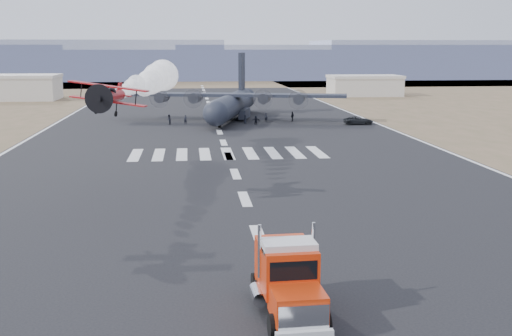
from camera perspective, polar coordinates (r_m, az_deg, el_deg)
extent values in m
plane|color=black|center=(36.35, 2.36, -11.52)|extent=(500.00, 500.00, 0.00)
cube|color=brown|center=(263.71, -4.94, 7.61)|extent=(500.00, 80.00, 0.00)
cube|color=#8189A4|center=(299.43, -17.78, 9.13)|extent=(150.00, 50.00, 17.00)
cube|color=#8189A4|center=(293.44, -5.07, 9.18)|extent=(150.00, 50.00, 13.00)
cube|color=#8189A4|center=(301.60, 7.54, 9.36)|extent=(150.00, 50.00, 15.00)
cube|color=#8189A4|center=(322.91, 18.98, 9.14)|extent=(150.00, 50.00, 17.00)
cube|color=#ACA598|center=(184.71, -20.87, 6.62)|extent=(24.00, 14.00, 6.00)
cube|color=beige|center=(184.55, -20.93, 7.64)|extent=(24.50, 14.50, 0.80)
cube|color=#ACA598|center=(190.58, 9.62, 7.14)|extent=(20.00, 12.00, 5.20)
cube|color=beige|center=(190.44, 9.64, 8.01)|extent=(20.50, 12.50, 0.80)
cube|color=black|center=(35.17, 2.55, -11.25)|extent=(1.53, 7.52, 0.27)
cube|color=#B92F0A|center=(31.85, 3.71, -11.95)|extent=(2.64, 2.74, 1.43)
cube|color=silver|center=(30.66, 4.26, -13.11)|extent=(2.42, 0.27, 1.21)
cube|color=silver|center=(30.78, 4.34, -14.58)|extent=(2.76, 0.45, 0.38)
cube|color=#B92F0A|center=(33.32, 3.01, -9.18)|extent=(2.83, 2.09, 2.42)
cube|color=black|center=(32.33, 3.35, -9.09)|extent=(2.42, 0.24, 0.99)
cube|color=silver|center=(33.22, 2.92, -6.94)|extent=(2.82, 1.87, 0.55)
cube|color=#B92F0A|center=(35.26, 2.36, -8.61)|extent=(2.84, 2.31, 2.86)
cylinder|color=black|center=(31.58, 1.56, -13.88)|extent=(0.49, 1.23, 1.21)
cylinder|color=black|center=(32.08, 6.13, -13.53)|extent=(0.49, 1.23, 1.21)
cylinder|color=black|center=(35.77, 0.25, -10.85)|extent=(0.49, 1.23, 1.21)
cylinder|color=black|center=(36.22, 4.28, -10.60)|extent=(0.49, 1.23, 1.21)
cylinder|color=black|center=(36.79, -0.01, -10.23)|extent=(0.49, 1.23, 1.21)
cylinder|color=black|center=(37.22, 3.90, -10.00)|extent=(0.49, 1.23, 1.21)
cylinder|color=#A81C0B|center=(57.17, -12.81, 6.22)|extent=(1.52, 5.55, 0.99)
sphere|color=black|center=(57.36, -12.78, 6.62)|extent=(0.77, 0.77, 0.77)
cylinder|color=black|center=(54.62, -13.40, 6.00)|extent=(1.16, 0.76, 1.10)
cylinder|color=black|center=(54.24, -13.49, 5.96)|extent=(2.40, 0.27, 2.41)
cube|color=#A81C0B|center=(56.78, -12.89, 5.80)|extent=(6.61, 1.74, 0.93)
cube|color=#A81C0B|center=(56.37, -13.02, 7.10)|extent=(6.83, 1.76, 0.96)
cube|color=#A81C0B|center=(59.60, -12.32, 6.93)|extent=(0.21, 0.99, 1.10)
cube|color=#A81C0B|center=(59.63, -12.30, 6.41)|extent=(2.26, 0.98, 0.09)
cylinder|color=black|center=(56.63, -13.82, 4.80)|extent=(0.18, 0.49, 0.48)
cylinder|color=black|center=(56.25, -12.08, 4.83)|extent=(0.18, 0.49, 0.48)
sphere|color=white|center=(59.85, -12.25, 6.43)|extent=(0.77, 0.77, 0.77)
sphere|color=white|center=(62.41, -11.76, 6.64)|extent=(1.06, 1.06, 1.06)
sphere|color=white|center=(64.99, -11.31, 6.83)|extent=(1.35, 1.35, 1.35)
sphere|color=white|center=(67.56, -10.89, 7.01)|extent=(1.64, 1.64, 1.64)
sphere|color=white|center=(70.14, -10.50, 7.18)|extent=(1.94, 1.94, 1.94)
sphere|color=white|center=(72.73, -10.14, 7.33)|extent=(2.23, 2.23, 2.23)
sphere|color=white|center=(75.32, -9.80, 7.48)|extent=(2.52, 2.52, 2.52)
sphere|color=white|center=(77.91, -9.48, 7.61)|extent=(2.81, 2.81, 2.81)
sphere|color=white|center=(80.50, -9.19, 7.74)|extent=(3.10, 3.10, 3.10)
sphere|color=white|center=(83.10, -8.91, 7.85)|extent=(3.40, 3.40, 3.40)
sphere|color=white|center=(85.70, -8.65, 7.96)|extent=(3.69, 3.69, 3.69)
sphere|color=white|center=(88.29, -8.41, 8.07)|extent=(3.98, 3.98, 3.98)
sphere|color=white|center=(90.90, -8.18, 8.16)|extent=(4.27, 4.27, 4.27)
cylinder|color=#1D212C|center=(123.75, -2.22, 5.59)|extent=(11.52, 30.89, 4.39)
sphere|color=#1D212C|center=(108.71, -3.61, 4.88)|extent=(4.39, 4.39, 4.39)
cone|color=#1D212C|center=(138.85, -1.13, 6.14)|extent=(5.82, 7.43, 4.39)
cube|color=#1D212C|center=(122.50, -2.31, 6.52)|extent=(43.74, 14.84, 0.55)
cylinder|color=#1D212C|center=(124.96, -8.35, 6.24)|extent=(2.90, 4.52, 1.98)
cylinder|color=#3F3F44|center=(122.86, -8.63, 6.16)|extent=(3.64, 0.93, 3.73)
cylinder|color=#1D212C|center=(123.32, -5.39, 6.25)|extent=(2.90, 4.52, 1.98)
cylinder|color=#3F3F44|center=(121.19, -5.62, 6.17)|extent=(3.64, 0.93, 3.73)
cylinder|color=#1D212C|center=(121.04, 0.73, 6.21)|extent=(2.90, 4.52, 1.98)
cylinder|color=#3F3F44|center=(118.87, 0.61, 6.13)|extent=(3.64, 0.93, 3.73)
cylinder|color=#1D212C|center=(120.42, 3.86, 6.17)|extent=(2.90, 4.52, 1.98)
cylinder|color=#3F3F44|center=(118.24, 3.79, 6.09)|extent=(3.64, 0.93, 3.73)
cube|color=#1D212C|center=(136.37, -1.28, 8.37)|extent=(1.81, 4.95, 8.78)
cube|color=#1D212C|center=(137.17, -1.23, 6.46)|extent=(15.71, 6.82, 0.38)
cube|color=#1D212C|center=(125.41, -3.22, 4.89)|extent=(2.83, 6.71, 1.76)
cylinder|color=black|center=(125.47, -3.21, 4.62)|extent=(0.82, 1.30, 1.21)
cube|color=#1D212C|center=(124.59, -1.03, 4.87)|extent=(2.83, 6.71, 1.76)
cylinder|color=black|center=(124.65, -1.03, 4.59)|extent=(0.82, 1.30, 1.21)
cylinder|color=black|center=(112.18, -3.26, 3.85)|extent=(0.66, 1.06, 0.99)
imported|color=black|center=(118.24, 9.09, 4.20)|extent=(5.32, 2.55, 1.46)
imported|color=black|center=(117.52, -6.29, 4.29)|extent=(0.80, 0.77, 1.71)
imported|color=black|center=(117.71, -7.75, 4.29)|extent=(0.70, 0.97, 1.83)
imported|color=black|center=(120.33, -2.63, 4.51)|extent=(0.75, 1.24, 1.80)
imported|color=black|center=(122.07, 3.25, 4.60)|extent=(1.09, 1.21, 1.86)
imported|color=black|center=(118.43, -0.98, 4.37)|extent=(0.68, 0.88, 1.59)
imported|color=black|center=(116.49, -0.02, 4.27)|extent=(1.56, 0.81, 1.61)
imported|color=black|center=(120.80, 0.89, 4.52)|extent=(0.77, 0.71, 1.69)
imported|color=black|center=(121.11, -4.14, 4.53)|extent=(0.96, 0.71, 1.79)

